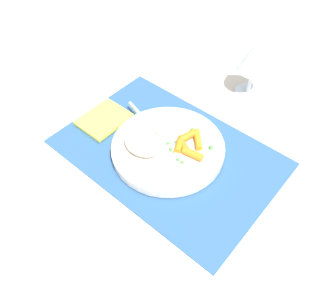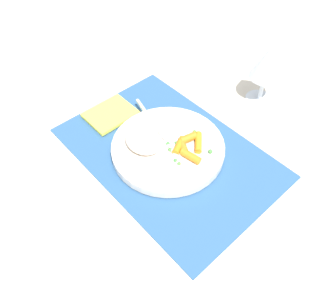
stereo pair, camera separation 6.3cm
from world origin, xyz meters
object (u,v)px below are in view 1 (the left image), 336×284
object	(u,v)px
fork	(158,133)
napkin	(104,119)
wine_glass	(255,57)
carrot_portion	(189,144)
plate	(168,148)
rice_mound	(144,143)

from	to	relation	value
fork	napkin	world-z (taller)	fork
wine_glass	napkin	bearing A→B (deg)	-122.02
carrot_portion	fork	xyz separation A→B (m)	(-0.07, -0.01, -0.00)
plate	fork	size ratio (longest dim) A/B	1.24
rice_mound	fork	xyz separation A→B (m)	(-0.00, 0.05, -0.01)
plate	carrot_portion	distance (m)	0.05
rice_mound	wine_glass	bearing A→B (deg)	80.16
carrot_portion	rice_mound	bearing A→B (deg)	-138.29
fork	wine_glass	distance (m)	0.30
fork	wine_glass	xyz separation A→B (m)	(0.06, 0.28, 0.08)
rice_mound	wine_glass	distance (m)	0.34
carrot_portion	wine_glass	world-z (taller)	wine_glass
carrot_portion	napkin	xyz separation A→B (m)	(-0.21, -0.05, -0.02)
fork	napkin	size ratio (longest dim) A/B	1.77
plate	napkin	xyz separation A→B (m)	(-0.18, -0.03, -0.01)
carrot_portion	napkin	world-z (taller)	carrot_portion
plate	napkin	size ratio (longest dim) A/B	2.20
napkin	rice_mound	bearing A→B (deg)	-4.97
fork	rice_mound	bearing A→B (deg)	-85.64
plate	napkin	distance (m)	0.18
rice_mound	wine_glass	world-z (taller)	wine_glass
carrot_portion	wine_glass	distance (m)	0.28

